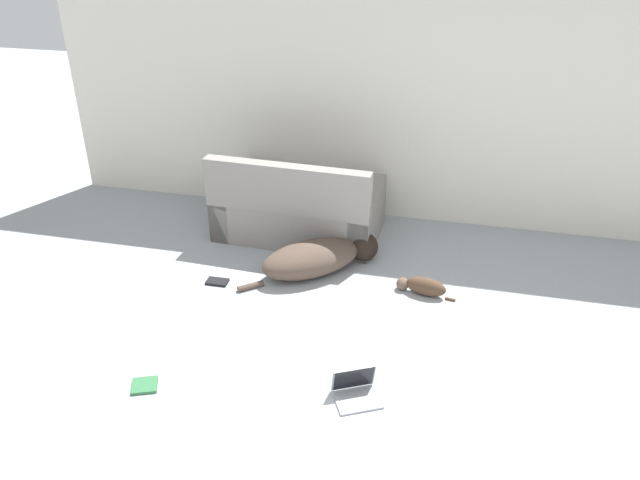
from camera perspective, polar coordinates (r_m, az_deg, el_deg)
name	(u,v)px	position (r m, az deg, el deg)	size (l,w,h in m)	color
ground_plane	(321,455)	(4.12, 0.11, -19.07)	(20.00, 20.00, 0.00)	#999EA3
wall_back	(400,91)	(6.40, 7.32, 13.37)	(7.27, 0.06, 2.74)	silver
couch	(298,210)	(6.32, -2.02, 2.76)	(1.65, 0.98, 0.90)	gray
dog	(318,257)	(5.73, -0.15, -1.56)	(1.19, 1.03, 0.31)	#4C3D33
cat	(422,286)	(5.53, 9.35, -4.20)	(0.54, 0.21, 0.17)	#473323
laptop_open	(355,388)	(4.45, 3.26, -13.33)	(0.39, 0.37, 0.22)	gray
book_green	(145,385)	(4.72, -15.75, -12.68)	(0.23, 0.22, 0.02)	#2D663D
book_black	(217,282)	(5.71, -9.37, -3.78)	(0.20, 0.12, 0.02)	black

